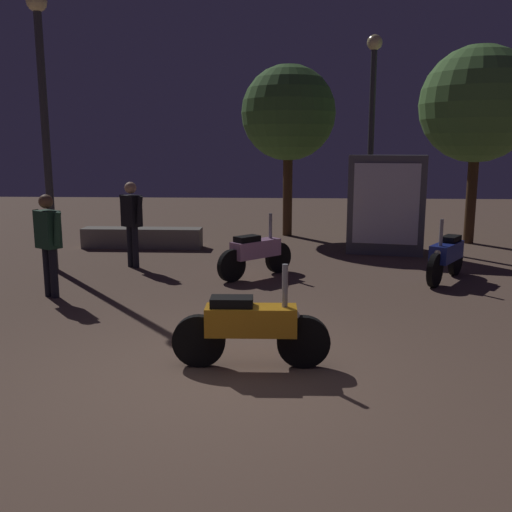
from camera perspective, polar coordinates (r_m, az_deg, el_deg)
ground_plane at (r=5.86m, az=-4.17°, el=-12.20°), size 40.00×40.00×0.00m
motorcycle_orange_foreground at (r=6.03m, az=-0.54°, el=-7.07°), size 1.66×0.33×1.11m
motorcycle_blue_parked_left at (r=10.35m, az=18.42°, el=0.02°), size 0.99×1.45×1.11m
motorcycle_pink_parked_right at (r=10.10m, az=-0.04°, el=0.32°), size 1.26×1.23×1.11m
person_rider_beside at (r=11.09m, az=-12.27°, el=3.80°), size 0.58×0.47×1.63m
person_bystander_far at (r=9.24m, az=-19.97°, el=1.79°), size 0.60×0.43×1.58m
streetlamp_near at (r=14.29m, az=11.47°, el=13.88°), size 0.36×0.36×4.83m
streetlamp_far at (r=11.23m, az=-20.42°, el=14.55°), size 0.36×0.36×4.93m
tree_left_bg at (r=14.48m, az=21.20°, el=13.84°), size 2.64×2.64×4.55m
tree_center_bg at (r=14.75m, az=3.24°, el=13.96°), size 2.36×2.36×4.27m
kiosk_billboard at (r=12.52m, az=12.82°, el=4.97°), size 1.67×0.81×2.10m
planter_wall_low at (r=13.32m, az=-11.24°, el=1.79°), size 2.71×0.50×0.45m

